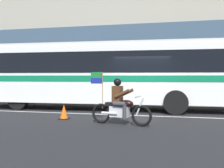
% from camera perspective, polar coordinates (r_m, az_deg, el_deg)
% --- Properties ---
extents(ground_plane, '(60.00, 60.00, 0.00)m').
position_cam_1_polar(ground_plane, '(11.42, 6.49, -6.51)').
color(ground_plane, black).
extents(sidewalk_curb, '(28.00, 3.80, 0.15)m').
position_cam_1_polar(sidewalk_curb, '(16.45, 8.52, -3.75)').
color(sidewalk_curb, '#B7B2A8').
rests_on(sidewalk_curb, ground_plane).
extents(lane_center_stripe, '(26.60, 0.14, 0.01)m').
position_cam_1_polar(lane_center_stripe, '(10.83, 6.12, -6.94)').
color(lane_center_stripe, silver).
rests_on(lane_center_stripe, ground_plane).
extents(office_building_facade, '(28.00, 0.89, 13.26)m').
position_cam_1_polar(office_building_facade, '(19.32, 9.17, 16.69)').
color(office_building_facade, gray).
rests_on(office_building_facade, ground_plane).
extents(transit_bus, '(12.92, 3.06, 3.22)m').
position_cam_1_polar(transit_bus, '(12.87, -2.06, 2.83)').
color(transit_bus, white).
rests_on(transit_bus, ground_plane).
extents(motorcycle_with_rider, '(2.17, 0.70, 1.78)m').
position_cam_1_polar(motorcycle_with_rider, '(8.67, 1.79, -4.66)').
color(motorcycle_with_rider, black).
rests_on(motorcycle_with_rider, ground_plane).
extents(traffic_cone, '(0.36, 0.36, 0.55)m').
position_cam_1_polar(traffic_cone, '(10.08, -10.57, -6.14)').
color(traffic_cone, '#EA590F').
rests_on(traffic_cone, ground_plane).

